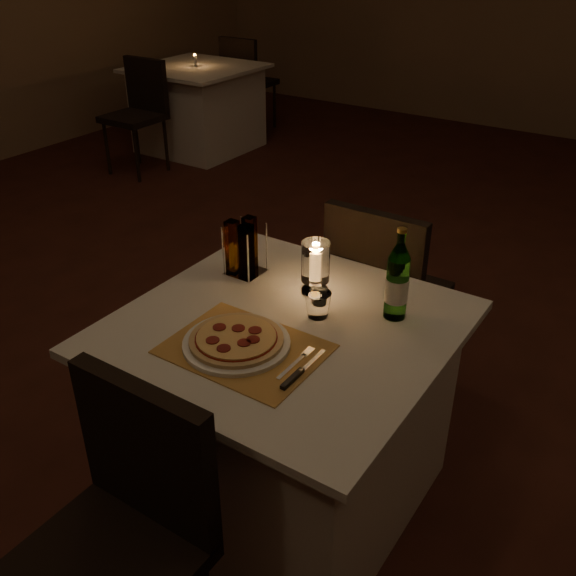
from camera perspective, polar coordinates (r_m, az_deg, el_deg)
The scene contains 17 objects.
floor at distance 2.76m, azimuth -1.20°, elevation -12.13°, with size 8.00×10.00×0.02m, color #441D15.
main_table at distance 2.23m, azimuth -0.29°, elevation -11.14°, with size 1.00×1.00×0.74m.
chair_near at distance 1.73m, azimuth -14.38°, elevation -19.30°, with size 0.42×0.42×0.90m.
chair_far at distance 2.65m, azimuth 8.34°, elevation 0.34°, with size 0.42×0.42×0.90m.
placemat at distance 1.90m, azimuth -3.86°, elevation -5.43°, with size 0.45×0.34×0.00m, color gold.
plate at distance 1.91m, azimuth -4.59°, elevation -4.92°, with size 0.32×0.32×0.01m, color white.
pizza at distance 1.90m, azimuth -4.62°, elevation -4.52°, with size 0.28×0.28×0.02m.
fork at distance 1.84m, azimuth 0.90°, elevation -6.47°, with size 0.02×0.18×0.00m.
knife at distance 1.78m, azimuth 0.79°, elevation -7.71°, with size 0.02×0.22×0.01m.
tumbler at distance 2.03m, azimuth 2.68°, elevation -1.49°, with size 0.08×0.08×0.08m, color white, non-canonical shape.
water_bottle at distance 2.01m, azimuth 9.69°, elevation 0.50°, with size 0.07×0.07×0.31m.
hurricane_candle at distance 2.13m, azimuth 2.46°, elevation 2.20°, with size 0.10×0.10×0.19m.
cruet_caddy at distance 2.25m, azimuth -3.99°, elevation 3.44°, with size 0.12×0.12×0.21m.
neighbor_table_left at distance 6.11m, azimuth -7.97°, elevation 15.56°, with size 1.00×1.00×0.74m.
neighbor_chair_la at distance 5.57m, azimuth -13.05°, elevation 15.60°, with size 0.42×0.42×0.90m.
neighbor_chair_lb at distance 6.61m, azimuth -3.85°, elevation 18.39°, with size 0.42×0.42×0.90m.
neighbor_candle_left at distance 6.02m, azimuth -8.26°, elevation 19.38°, with size 0.03×0.03×0.11m.
Camera 1 is at (1.19, -1.69, 1.83)m, focal length 40.00 mm.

